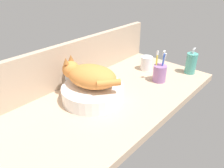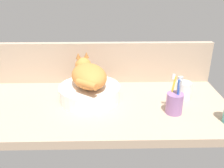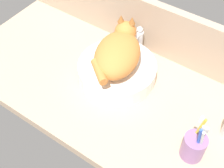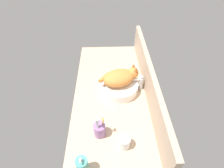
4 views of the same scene
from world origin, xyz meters
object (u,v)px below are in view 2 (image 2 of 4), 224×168
(faucet, at_px, (90,74))
(toothbrush_cup, at_px, (175,103))
(sink_basin, at_px, (90,93))
(cat, at_px, (88,75))
(water_glass, at_px, (183,91))

(faucet, height_order, toothbrush_cup, toothbrush_cup)
(sink_basin, xyz_separation_m, faucet, (-0.01, 0.17, 0.04))
(cat, relative_size, faucet, 2.32)
(faucet, relative_size, water_glass, 1.54)
(sink_basin, distance_m, faucet, 0.17)
(sink_basin, relative_size, cat, 0.99)
(toothbrush_cup, bearing_deg, sink_basin, 159.90)
(cat, bearing_deg, water_glass, -1.08)
(faucet, bearing_deg, water_glass, -18.58)
(toothbrush_cup, distance_m, water_glass, 0.17)
(sink_basin, relative_size, toothbrush_cup, 1.67)
(faucet, xyz_separation_m, water_glass, (0.49, -0.17, -0.03))
(sink_basin, bearing_deg, cat, 111.58)
(cat, distance_m, toothbrush_cup, 0.44)
(toothbrush_cup, bearing_deg, water_glass, 60.43)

